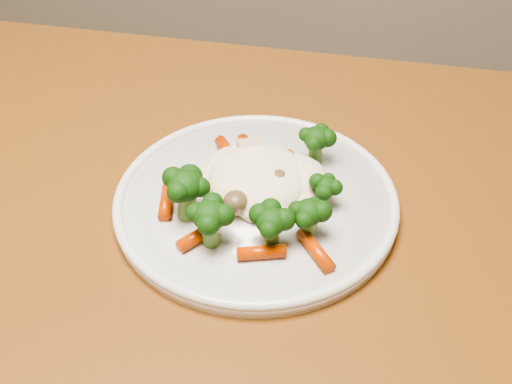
% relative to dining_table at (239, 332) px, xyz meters
% --- Properties ---
extents(dining_table, '(1.17, 0.79, 0.75)m').
position_rel_dining_table_xyz_m(dining_table, '(0.00, 0.00, 0.00)').
color(dining_table, brown).
rests_on(dining_table, ground).
extents(plate, '(0.27, 0.27, 0.01)m').
position_rel_dining_table_xyz_m(plate, '(0.00, 0.07, 0.11)').
color(plate, silver).
rests_on(plate, dining_table).
extents(meal, '(0.18, 0.18, 0.05)m').
position_rel_dining_table_xyz_m(meal, '(0.00, 0.07, 0.14)').
color(meal, '#FFF1CB').
rests_on(meal, plate).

